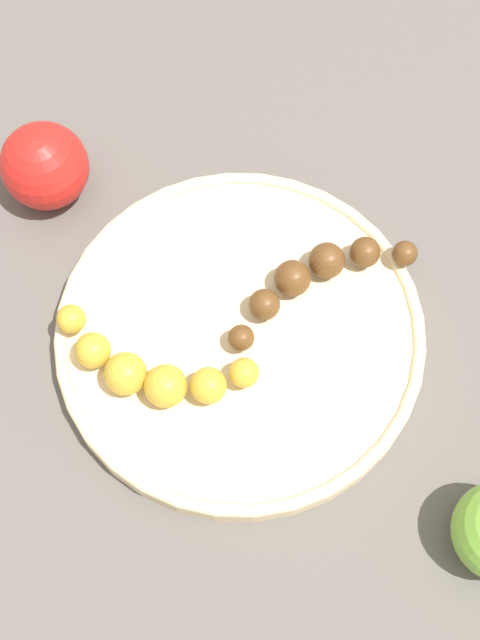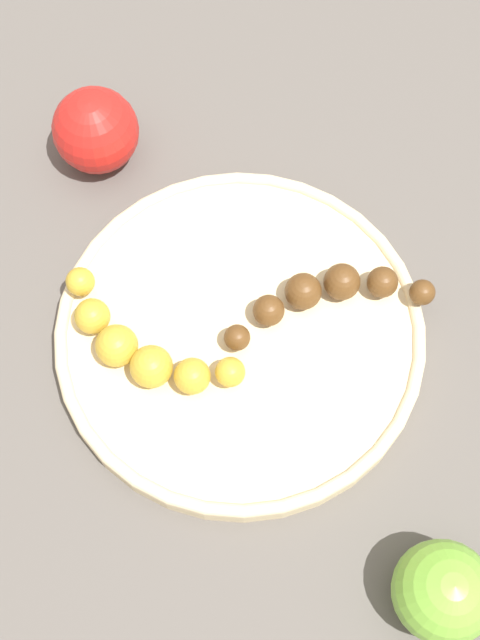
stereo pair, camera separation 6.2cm
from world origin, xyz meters
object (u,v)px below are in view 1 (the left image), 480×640
(banana_spotted, at_px, (149,370))
(apple_red, at_px, (45,166))
(fruit_bowl, at_px, (240,333))
(banana_overripe, at_px, (314,276))

(banana_spotted, xyz_separation_m, apple_red, (-0.18, -0.08, 0.00))
(fruit_bowl, xyz_separation_m, banana_overripe, (-0.03, 0.06, 0.02))
(fruit_bowl, distance_m, banana_overripe, 0.07)
(apple_red, bearing_deg, banana_spotted, 23.58)
(banana_overripe, bearing_deg, banana_spotted, 92.45)
(fruit_bowl, distance_m, apple_red, 0.21)
(banana_overripe, xyz_separation_m, banana_spotted, (0.07, -0.13, 0.00))
(banana_overripe, xyz_separation_m, apple_red, (-0.11, -0.21, 0.00))
(fruit_bowl, distance_m, banana_spotted, 0.08)
(banana_overripe, distance_m, banana_spotted, 0.15)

